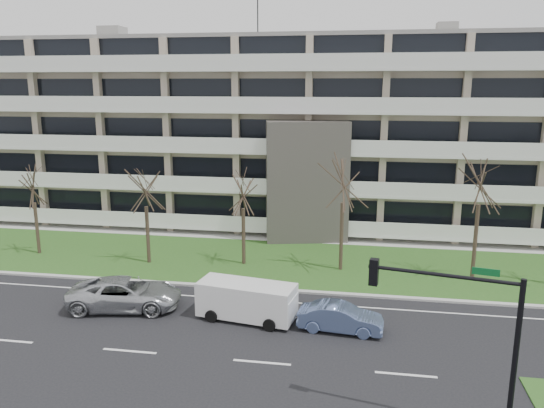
% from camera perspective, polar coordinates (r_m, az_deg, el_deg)
% --- Properties ---
extents(ground, '(160.00, 160.00, 0.00)m').
position_cam_1_polar(ground, '(23.64, -1.09, -16.68)').
color(ground, black).
rests_on(ground, ground).
extents(grass_verge, '(90.00, 10.00, 0.06)m').
position_cam_1_polar(grass_verge, '(35.40, 2.76, -6.33)').
color(grass_verge, '#244E1A').
rests_on(grass_verge, ground).
extents(curb, '(90.00, 0.35, 0.12)m').
position_cam_1_polar(curb, '(30.74, 1.66, -9.30)').
color(curb, '#B2B2AD').
rests_on(curb, ground).
extents(sidewalk, '(90.00, 2.00, 0.08)m').
position_cam_1_polar(sidewalk, '(40.60, 3.67, -3.79)').
color(sidewalk, '#B2B2AD').
rests_on(sidewalk, ground).
extents(lane_edge_line, '(90.00, 0.12, 0.01)m').
position_cam_1_polar(lane_edge_line, '(29.39, 1.26, -10.49)').
color(lane_edge_line, white).
rests_on(lane_edge_line, ground).
extents(apartment_building, '(60.50, 15.10, 18.75)m').
position_cam_1_polar(apartment_building, '(45.87, 4.67, 7.77)').
color(apartment_building, '#BEAC93').
rests_on(apartment_building, ground).
extents(silver_pickup, '(6.19, 3.56, 1.62)m').
position_cam_1_polar(silver_pickup, '(29.40, -15.50, -9.27)').
color(silver_pickup, '#B8BBC0').
rests_on(silver_pickup, ground).
extents(blue_sedan, '(4.17, 1.77, 1.34)m').
position_cam_1_polar(blue_sedan, '(26.21, 7.37, -12.03)').
color(blue_sedan, '#667CB1').
rests_on(blue_sedan, ground).
extents(white_van, '(5.13, 2.63, 1.90)m').
position_cam_1_polar(white_van, '(27.01, -2.62, -10.07)').
color(white_van, white).
rests_on(white_van, ground).
extents(traffic_signal, '(4.98, 1.29, 5.86)m').
position_cam_1_polar(traffic_signal, '(19.18, 19.91, -12.16)').
color(traffic_signal, black).
rests_on(traffic_signal, ground).
extents(tree_1, '(3.27, 3.27, 6.54)m').
position_cam_1_polar(tree_1, '(39.53, -24.38, 2.13)').
color(tree_1, '#382B21').
rests_on(tree_1, ground).
extents(tree_2, '(3.44, 3.44, 6.88)m').
position_cam_1_polar(tree_2, '(34.99, -13.51, 2.11)').
color(tree_2, '#382B21').
rests_on(tree_2, ground).
extents(tree_3, '(3.37, 3.37, 6.75)m').
position_cam_1_polar(tree_3, '(33.84, -3.15, 1.92)').
color(tree_3, '#382B21').
rests_on(tree_3, ground).
extents(tree_4, '(3.95, 3.95, 7.89)m').
position_cam_1_polar(tree_4, '(32.84, 7.67, 3.08)').
color(tree_4, '#382B21').
rests_on(tree_4, ground).
extents(tree_5, '(4.16, 4.16, 8.32)m').
position_cam_1_polar(tree_5, '(33.26, 21.58, 2.99)').
color(tree_5, '#382B21').
rests_on(tree_5, ground).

